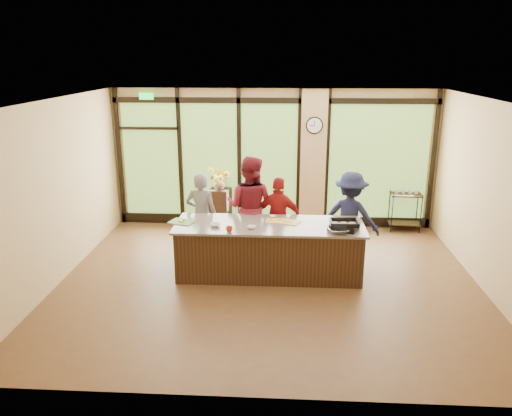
# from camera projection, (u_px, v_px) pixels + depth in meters

# --- Properties ---
(floor) EXTENTS (7.00, 7.00, 0.00)m
(floor) POSITION_uv_depth(u_px,v_px,m) (268.00, 281.00, 8.43)
(floor) COLOR #55341E
(floor) RESTS_ON ground
(ceiling) EXTENTS (7.00, 7.00, 0.00)m
(ceiling) POSITION_uv_depth(u_px,v_px,m) (270.00, 101.00, 7.55)
(ceiling) COLOR white
(ceiling) RESTS_ON back_wall
(back_wall) EXTENTS (7.00, 0.00, 7.00)m
(back_wall) POSITION_uv_depth(u_px,v_px,m) (274.00, 159.00, 10.85)
(back_wall) COLOR tan
(back_wall) RESTS_ON floor
(left_wall) EXTENTS (0.00, 6.00, 6.00)m
(left_wall) POSITION_uv_depth(u_px,v_px,m) (56.00, 193.00, 8.18)
(left_wall) COLOR tan
(left_wall) RESTS_ON floor
(right_wall) EXTENTS (0.00, 6.00, 6.00)m
(right_wall) POSITION_uv_depth(u_px,v_px,m) (493.00, 200.00, 7.79)
(right_wall) COLOR tan
(right_wall) RESTS_ON floor
(window_wall) EXTENTS (6.90, 0.12, 3.00)m
(window_wall) POSITION_uv_depth(u_px,v_px,m) (281.00, 164.00, 10.83)
(window_wall) COLOR tan
(window_wall) RESTS_ON floor
(island_base) EXTENTS (3.10, 1.00, 0.88)m
(island_base) POSITION_uv_depth(u_px,v_px,m) (269.00, 250.00, 8.59)
(island_base) COLOR #311E10
(island_base) RESTS_ON floor
(countertop) EXTENTS (3.20, 1.10, 0.04)m
(countertop) POSITION_uv_depth(u_px,v_px,m) (269.00, 225.00, 8.45)
(countertop) COLOR slate
(countertop) RESTS_ON island_base
(wall_clock) EXTENTS (0.36, 0.04, 0.36)m
(wall_clock) POSITION_uv_depth(u_px,v_px,m) (314.00, 125.00, 10.46)
(wall_clock) COLOR black
(wall_clock) RESTS_ON window_wall
(cook_left) EXTENTS (0.61, 0.42, 1.61)m
(cook_left) POSITION_uv_depth(u_px,v_px,m) (201.00, 214.00, 9.33)
(cook_left) COLOR slate
(cook_left) RESTS_ON floor
(cook_midleft) EXTENTS (1.11, 0.97, 1.92)m
(cook_midleft) POSITION_uv_depth(u_px,v_px,m) (250.00, 207.00, 9.25)
(cook_midleft) COLOR maroon
(cook_midleft) RESTS_ON floor
(cook_midright) EXTENTS (0.98, 0.59, 1.55)m
(cook_midright) POSITION_uv_depth(u_px,v_px,m) (279.00, 218.00, 9.19)
(cook_midright) COLOR maroon
(cook_midright) RESTS_ON floor
(cook_right) EXTENTS (1.22, 0.95, 1.67)m
(cook_right) POSITION_uv_depth(u_px,v_px,m) (350.00, 217.00, 9.11)
(cook_right) COLOR #1A1C3A
(cook_right) RESTS_ON floor
(roasting_pan) EXTENTS (0.56, 0.50, 0.08)m
(roasting_pan) POSITION_uv_depth(u_px,v_px,m) (344.00, 227.00, 8.19)
(roasting_pan) COLOR black
(roasting_pan) RESTS_ON countertop
(mixing_bowl) EXTENTS (0.38, 0.38, 0.08)m
(mixing_bowl) POSITION_uv_depth(u_px,v_px,m) (338.00, 230.00, 8.02)
(mixing_bowl) COLOR silver
(mixing_bowl) RESTS_ON countertop
(cutting_board_left) EXTENTS (0.50, 0.43, 0.01)m
(cutting_board_left) POSITION_uv_depth(u_px,v_px,m) (182.00, 222.00, 8.54)
(cutting_board_left) COLOR #47802E
(cutting_board_left) RESTS_ON countertop
(cutting_board_center) EXTENTS (0.38, 0.30, 0.01)m
(cutting_board_center) POSITION_uv_depth(u_px,v_px,m) (276.00, 221.00, 8.60)
(cutting_board_center) COLOR gold
(cutting_board_center) RESTS_ON countertop
(cutting_board_right) EXTENTS (0.44, 0.39, 0.01)m
(cutting_board_right) POSITION_uv_depth(u_px,v_px,m) (289.00, 222.00, 8.53)
(cutting_board_right) COLOR gold
(cutting_board_right) RESTS_ON countertop
(prep_bowl_near) EXTENTS (0.19, 0.19, 0.05)m
(prep_bowl_near) POSITION_uv_depth(u_px,v_px,m) (215.00, 225.00, 8.32)
(prep_bowl_near) COLOR white
(prep_bowl_near) RESTS_ON countertop
(prep_bowl_mid) EXTENTS (0.16, 0.16, 0.05)m
(prep_bowl_mid) POSITION_uv_depth(u_px,v_px,m) (252.00, 227.00, 8.22)
(prep_bowl_mid) COLOR white
(prep_bowl_mid) RESTS_ON countertop
(prep_bowl_far) EXTENTS (0.14, 0.14, 0.03)m
(prep_bowl_far) POSITION_uv_depth(u_px,v_px,m) (273.00, 216.00, 8.80)
(prep_bowl_far) COLOR white
(prep_bowl_far) RESTS_ON countertop
(red_ramekin) EXTENTS (0.15, 0.15, 0.09)m
(red_ramekin) POSITION_uv_depth(u_px,v_px,m) (229.00, 229.00, 8.06)
(red_ramekin) COLOR #B02B11
(red_ramekin) RESTS_ON countertop
(flower_stand) EXTENTS (0.50, 0.50, 0.87)m
(flower_stand) POSITION_uv_depth(u_px,v_px,m) (220.00, 208.00, 10.99)
(flower_stand) COLOR #311E10
(flower_stand) RESTS_ON floor
(flower_vase) EXTENTS (0.33, 0.33, 0.29)m
(flower_vase) POSITION_uv_depth(u_px,v_px,m) (220.00, 183.00, 10.82)
(flower_vase) COLOR olive
(flower_vase) RESTS_ON flower_stand
(bar_cart) EXTENTS (0.69, 0.42, 0.90)m
(bar_cart) POSITION_uv_depth(u_px,v_px,m) (405.00, 206.00, 10.73)
(bar_cart) COLOR #311E10
(bar_cart) RESTS_ON floor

